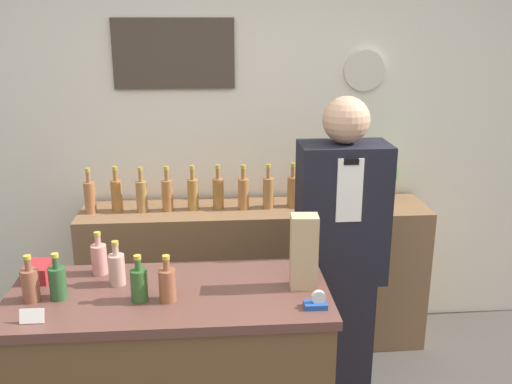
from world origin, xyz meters
name	(u,v)px	position (x,y,z in m)	size (l,w,h in m)	color
back_wall	(231,132)	(0.00, 2.00, 1.36)	(5.20, 0.09, 2.70)	silver
back_shelf	(255,276)	(0.13, 1.72, 0.46)	(2.16, 0.44, 0.93)	brown
shopkeeper	(339,266)	(0.51, 0.98, 0.86)	(0.43, 0.27, 1.72)	black
potted_plant	(377,176)	(0.90, 1.73, 1.11)	(0.26, 0.26, 0.34)	#B27047
paper_bag	(304,252)	(0.25, 0.55, 1.12)	(0.12, 0.10, 0.32)	tan
tape_dispenser	(316,302)	(0.27, 0.37, 0.98)	(0.09, 0.06, 0.07)	#1E4799
price_card_left	(32,316)	(-0.82, 0.34, 0.99)	(0.09, 0.02, 0.06)	white
gift_box	(38,272)	(-0.90, 0.72, 1.00)	(0.11, 0.15, 0.07)	maroon
counter_bottle_0	(30,284)	(-0.87, 0.52, 1.04)	(0.07, 0.07, 0.20)	brown
counter_bottle_1	(58,282)	(-0.77, 0.53, 1.04)	(0.07, 0.07, 0.20)	#2A512B
counter_bottle_2	(99,258)	(-0.64, 0.76, 1.04)	(0.07, 0.07, 0.20)	tan
counter_bottle_3	(117,268)	(-0.55, 0.64, 1.04)	(0.07, 0.07, 0.20)	tan
counter_bottle_4	(139,284)	(-0.43, 0.48, 1.04)	(0.07, 0.07, 0.20)	#2E5627
counter_bottle_5	(167,284)	(-0.32, 0.47, 1.04)	(0.07, 0.07, 0.20)	brown
shelf_bottle_0	(90,196)	(-0.87, 1.71, 1.03)	(0.07, 0.07, 0.28)	#A4643C
shelf_bottle_1	(117,194)	(-0.71, 1.73, 1.03)	(0.07, 0.07, 0.28)	#9C6330
shelf_bottle_2	(142,195)	(-0.56, 1.71, 1.03)	(0.07, 0.07, 0.28)	#9F713E
shelf_bottle_3	(167,194)	(-0.41, 1.71, 1.03)	(0.07, 0.07, 0.28)	#A06537
shelf_bottle_4	(193,193)	(-0.25, 1.72, 1.03)	(0.07, 0.07, 0.28)	#A47137
shelf_bottle_5	(218,192)	(-0.10, 1.73, 1.03)	(0.07, 0.07, 0.28)	#996631
shelf_bottle_6	(243,193)	(0.06, 1.71, 1.03)	(0.07, 0.07, 0.28)	#A46A39
shelf_bottle_7	(268,192)	(0.21, 1.72, 1.03)	(0.07, 0.07, 0.28)	#A06A3B
shelf_bottle_8	(293,190)	(0.37, 1.73, 1.03)	(0.07, 0.07, 0.28)	#9C6639
shelf_bottle_9	(317,190)	(0.52, 1.73, 1.03)	(0.07, 0.07, 0.28)	olive
shelf_bottle_10	(343,191)	(0.68, 1.70, 1.03)	(0.07, 0.07, 0.28)	olive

